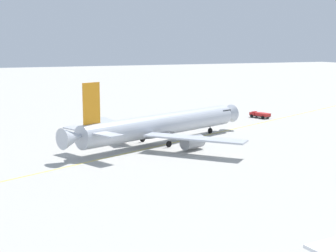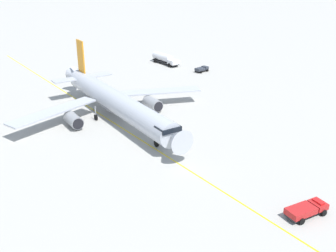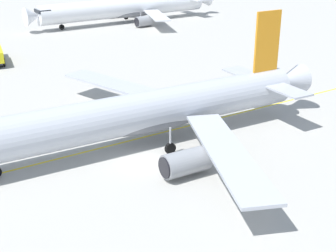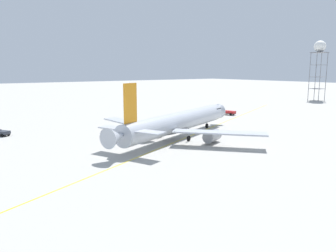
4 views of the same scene
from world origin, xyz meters
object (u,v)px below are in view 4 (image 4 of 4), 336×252
object	(u,v)px
ops_pickup_truck	(227,112)
radar_tower	(320,50)
airliner_main	(177,123)
baggage_truck_truck	(1,133)

from	to	relation	value
ops_pickup_truck	radar_tower	bearing A→B (deg)	-98.79
airliner_main	ops_pickup_truck	bearing A→B (deg)	6.90
airliner_main	ops_pickup_truck	distance (m)	39.14
baggage_truck_truck	radar_tower	distance (m)	132.64
radar_tower	ops_pickup_truck	bearing A→B (deg)	-81.44
airliner_main	baggage_truck_truck	distance (m)	37.59
airliner_main	ops_pickup_truck	size ratio (longest dim) A/B	7.43
ops_pickup_truck	radar_tower	xyz separation A→B (m)	(-10.20, 67.77, 21.36)
ops_pickup_truck	radar_tower	distance (m)	71.78
baggage_truck_truck	radar_tower	bearing A→B (deg)	-120.72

